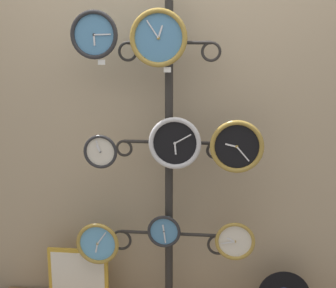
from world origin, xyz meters
TOP-DOWN VIEW (x-y plane):
  - shop_wall at (0.00, 0.57)m, footprint 4.40×0.04m
  - display_stand at (0.00, 0.41)m, footprint 0.72×0.34m
  - clock_top_left at (-0.39, 0.31)m, footprint 0.26×0.04m
  - clock_top_center at (-0.05, 0.33)m, footprint 0.31×0.04m
  - clock_middle_left at (-0.38, 0.31)m, footprint 0.20×0.04m
  - clock_middle_center at (0.04, 0.32)m, footprint 0.30×0.04m
  - clock_middle_right at (0.39, 0.30)m, footprint 0.29×0.04m
  - clock_bottom_left at (-0.42, 0.32)m, footprint 0.26×0.04m
  - clock_bottom_center at (-0.02, 0.34)m, footprint 0.20×0.04m
  - clock_bottom_right at (0.39, 0.33)m, footprint 0.23×0.04m
  - picture_frame at (-0.57, 0.38)m, footprint 0.38×0.02m
  - price_tag_upper at (-0.36, 0.31)m, footprint 0.04×0.00m
  - price_tag_mid at (-0.00, 0.33)m, footprint 0.04×0.00m

SIDE VIEW (x-z plane):
  - picture_frame at x=-0.57m, z-range 0.06..0.43m
  - clock_bottom_left at x=-0.42m, z-range 0.37..0.63m
  - clock_bottom_right at x=0.39m, z-range 0.44..0.67m
  - clock_bottom_center at x=-0.02m, z-range 0.49..0.69m
  - display_stand at x=0.00m, z-range -0.19..1.79m
  - clock_middle_left at x=-0.38m, z-range 0.97..1.16m
  - clock_middle_right at x=0.39m, z-range 0.97..1.26m
  - clock_middle_center at x=0.04m, z-range 0.98..1.27m
  - shop_wall at x=0.00m, z-range 0.00..2.80m
  - price_tag_mid at x=0.00m, z-range 1.51..1.54m
  - price_tag_upper at x=-0.36m, z-range 1.55..1.58m
  - clock_top_center at x=-0.05m, z-range 1.54..1.85m
  - clock_top_left at x=-0.39m, z-range 1.58..1.84m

